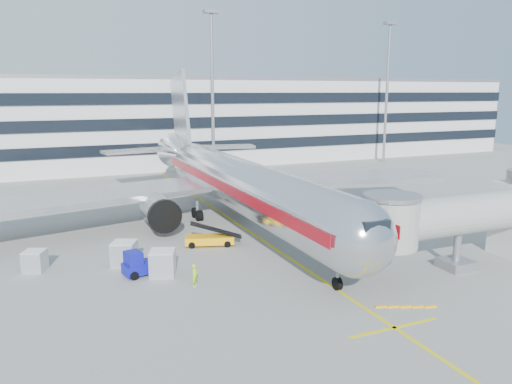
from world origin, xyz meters
name	(u,v)px	position (x,y,z in m)	size (l,w,h in m)	color
ground	(284,255)	(0.00, 0.00, 0.00)	(180.00, 180.00, 0.00)	gray
lead_in_line	(240,225)	(0.00, 10.00, 0.01)	(0.25, 70.00, 0.01)	#DAC40B
stop_bar	(394,328)	(0.00, -14.00, 0.01)	(6.00, 0.25, 0.01)	#DAC40B
main_jet	(233,181)	(0.00, 11.72, 4.23)	(50.95, 48.70, 16.06)	silver
jet_bridge	(476,217)	(12.18, -8.00, 3.87)	(17.80, 4.50, 7.00)	silver
terminal	(144,121)	(0.00, 57.95, 7.80)	(150.00, 24.25, 15.60)	silver
light_mast_centre	(212,80)	(8.00, 42.00, 14.88)	(2.40, 1.20, 25.45)	gray
light_mast_east	(387,82)	(42.00, 42.00, 14.88)	(2.40, 1.20, 25.45)	gray
belt_loader	(210,239)	(-4.85, 4.86, 0.60)	(4.52, 2.70, 2.11)	#FFAD0A
baggage_tug	(139,265)	(-11.83, 0.03, 0.81)	(2.73, 2.03, 1.87)	#0D1098
cargo_container_left	(124,253)	(-12.43, 2.70, 0.94)	(2.32, 2.32, 1.86)	silver
cargo_container_right	(35,261)	(-18.78, 4.06, 0.79)	(1.93, 1.93, 1.57)	silver
cargo_container_front	(163,263)	(-10.21, -0.63, 0.94)	(2.26, 2.26, 1.87)	silver
ramp_worker	(195,275)	(-8.66, -3.60, 0.80)	(0.58, 0.38, 1.60)	#A7EC18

